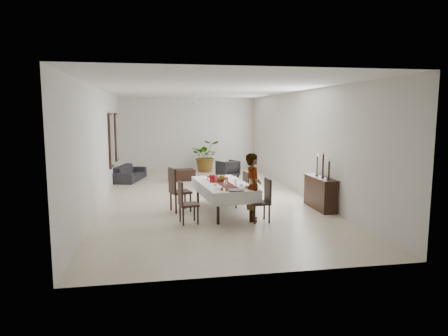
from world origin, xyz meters
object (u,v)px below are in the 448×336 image
(dining_table_top, at_px, (223,184))
(sideboard_body, at_px, (320,193))
(sofa, at_px, (130,173))
(red_pitcher, at_px, (213,179))
(woman, at_px, (253,187))

(dining_table_top, xyz_separation_m, sideboard_body, (2.58, -0.11, -0.31))
(dining_table_top, xyz_separation_m, sofa, (-2.65, 5.39, -0.43))
(dining_table_top, relative_size, sideboard_body, 1.73)
(dining_table_top, relative_size, sofa, 1.21)
(sofa, bearing_deg, red_pitcher, -141.09)
(woman, bearing_deg, sofa, 37.54)
(red_pitcher, relative_size, woman, 0.12)
(red_pitcher, height_order, woman, woman)
(red_pitcher, distance_m, woman, 1.34)
(red_pitcher, relative_size, sofa, 0.10)
(dining_table_top, bearing_deg, sideboard_body, -7.98)
(red_pitcher, relative_size, sideboard_body, 0.14)
(red_pitcher, bearing_deg, sofa, 114.37)
(dining_table_top, bearing_deg, red_pitcher, 149.04)
(dining_table_top, height_order, sofa, dining_table_top)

